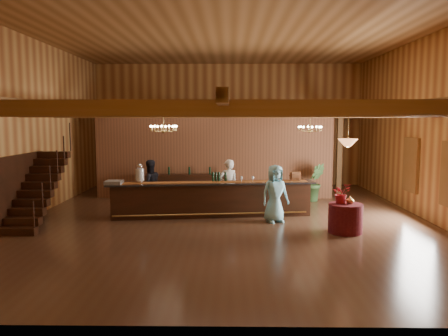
{
  "coord_description": "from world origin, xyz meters",
  "views": [
    {
      "loc": [
        0.11,
        -13.06,
        3.0
      ],
      "look_at": [
        -0.08,
        0.59,
        1.48
      ],
      "focal_mm": 35.0,
      "sensor_mm": 36.0,
      "label": 1
    }
  ],
  "objects_px": {
    "raffle_drum": "(295,176)",
    "floor_plant": "(314,182)",
    "tasting_bar": "(212,199)",
    "chandelier_right": "(310,128)",
    "round_table": "(345,218)",
    "bartender": "(228,186)",
    "staff_second": "(150,185)",
    "guest": "(275,194)",
    "beverage_dispenser": "(140,174)",
    "pendant_lamp": "(348,143)",
    "backbar_shelf": "(190,187)",
    "chandelier_left": "(163,128)"
  },
  "relations": [
    {
      "from": "chandelier_left",
      "to": "backbar_shelf",
      "type": "bearing_deg",
      "value": 81.03
    },
    {
      "from": "tasting_bar",
      "to": "round_table",
      "type": "bearing_deg",
      "value": -34.93
    },
    {
      "from": "beverage_dispenser",
      "to": "backbar_shelf",
      "type": "bearing_deg",
      "value": 66.89
    },
    {
      "from": "round_table",
      "to": "bartender",
      "type": "height_order",
      "value": "bartender"
    },
    {
      "from": "chandelier_right",
      "to": "tasting_bar",
      "type": "bearing_deg",
      "value": -152.8
    },
    {
      "from": "round_table",
      "to": "chandelier_right",
      "type": "xyz_separation_m",
      "value": [
        -0.33,
        3.65,
        2.31
      ]
    },
    {
      "from": "raffle_drum",
      "to": "chandelier_right",
      "type": "relative_size",
      "value": 0.43
    },
    {
      "from": "floor_plant",
      "to": "backbar_shelf",
      "type": "bearing_deg",
      "value": 178.91
    },
    {
      "from": "raffle_drum",
      "to": "chandelier_left",
      "type": "distance_m",
      "value": 4.35
    },
    {
      "from": "chandelier_left",
      "to": "pendant_lamp",
      "type": "bearing_deg",
      "value": -17.74
    },
    {
      "from": "beverage_dispenser",
      "to": "chandelier_left",
      "type": "xyz_separation_m",
      "value": [
        0.76,
        -0.12,
        1.39
      ]
    },
    {
      "from": "raffle_drum",
      "to": "floor_plant",
      "type": "height_order",
      "value": "floor_plant"
    },
    {
      "from": "tasting_bar",
      "to": "guest",
      "type": "height_order",
      "value": "guest"
    },
    {
      "from": "chandelier_left",
      "to": "staff_second",
      "type": "distance_m",
      "value": 2.34
    },
    {
      "from": "beverage_dispenser",
      "to": "chandelier_left",
      "type": "distance_m",
      "value": 1.59
    },
    {
      "from": "bartender",
      "to": "staff_second",
      "type": "distance_m",
      "value": 2.61
    },
    {
      "from": "backbar_shelf",
      "to": "floor_plant",
      "type": "height_order",
      "value": "floor_plant"
    },
    {
      "from": "beverage_dispenser",
      "to": "round_table",
      "type": "xyz_separation_m",
      "value": [
        5.83,
        -1.74,
        -0.97
      ]
    },
    {
      "from": "pendant_lamp",
      "to": "guest",
      "type": "relative_size",
      "value": 0.53
    },
    {
      "from": "tasting_bar",
      "to": "raffle_drum",
      "type": "distance_m",
      "value": 2.73
    },
    {
      "from": "tasting_bar",
      "to": "floor_plant",
      "type": "relative_size",
      "value": 4.58
    },
    {
      "from": "round_table",
      "to": "chandelier_left",
      "type": "xyz_separation_m",
      "value": [
        -5.06,
        1.62,
        2.36
      ]
    },
    {
      "from": "bartender",
      "to": "staff_second",
      "type": "xyz_separation_m",
      "value": [
        -2.61,
        0.17,
        -0.02
      ]
    },
    {
      "from": "round_table",
      "to": "staff_second",
      "type": "bearing_deg",
      "value": 153.9
    },
    {
      "from": "beverage_dispenser",
      "to": "staff_second",
      "type": "distance_m",
      "value": 1.19
    },
    {
      "from": "guest",
      "to": "round_table",
      "type": "bearing_deg",
      "value": -54.62
    },
    {
      "from": "pendant_lamp",
      "to": "floor_plant",
      "type": "height_order",
      "value": "pendant_lamp"
    },
    {
      "from": "tasting_bar",
      "to": "guest",
      "type": "distance_m",
      "value": 2.05
    },
    {
      "from": "chandelier_left",
      "to": "staff_second",
      "type": "relative_size",
      "value": 0.47
    },
    {
      "from": "pendant_lamp",
      "to": "guest",
      "type": "bearing_deg",
      "value": 145.75
    },
    {
      "from": "round_table",
      "to": "pendant_lamp",
      "type": "bearing_deg",
      "value": 153.43
    },
    {
      "from": "staff_second",
      "to": "guest",
      "type": "height_order",
      "value": "guest"
    },
    {
      "from": "backbar_shelf",
      "to": "bartender",
      "type": "height_order",
      "value": "bartender"
    },
    {
      "from": "beverage_dispenser",
      "to": "raffle_drum",
      "type": "xyz_separation_m",
      "value": [
        4.81,
        0.47,
        -0.11
      ]
    },
    {
      "from": "guest",
      "to": "staff_second",
      "type": "bearing_deg",
      "value": 137.55
    },
    {
      "from": "backbar_shelf",
      "to": "chandelier_right",
      "type": "bearing_deg",
      "value": -15.18
    },
    {
      "from": "guest",
      "to": "floor_plant",
      "type": "distance_m",
      "value": 3.81
    },
    {
      "from": "staff_second",
      "to": "backbar_shelf",
      "type": "bearing_deg",
      "value": -154.74
    },
    {
      "from": "raffle_drum",
      "to": "pendant_lamp",
      "type": "distance_m",
      "value": 2.69
    },
    {
      "from": "bartender",
      "to": "guest",
      "type": "height_order",
      "value": "bartender"
    },
    {
      "from": "chandelier_right",
      "to": "bartender",
      "type": "height_order",
      "value": "chandelier_right"
    },
    {
      "from": "chandelier_left",
      "to": "floor_plant",
      "type": "relative_size",
      "value": 0.57
    },
    {
      "from": "floor_plant",
      "to": "bartender",
      "type": "bearing_deg",
      "value": -148.8
    },
    {
      "from": "round_table",
      "to": "chandelier_left",
      "type": "height_order",
      "value": "chandelier_left"
    },
    {
      "from": "raffle_drum",
      "to": "round_table",
      "type": "relative_size",
      "value": 0.38
    },
    {
      "from": "chandelier_left",
      "to": "floor_plant",
      "type": "xyz_separation_m",
      "value": [
        5.1,
        2.94,
        -2.04
      ]
    },
    {
      "from": "round_table",
      "to": "floor_plant",
      "type": "height_order",
      "value": "floor_plant"
    },
    {
      "from": "staff_second",
      "to": "raffle_drum",
      "type": "bearing_deg",
      "value": 140.06
    },
    {
      "from": "chandelier_right",
      "to": "round_table",
      "type": "bearing_deg",
      "value": -84.89
    },
    {
      "from": "raffle_drum",
      "to": "backbar_shelf",
      "type": "height_order",
      "value": "raffle_drum"
    }
  ]
}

